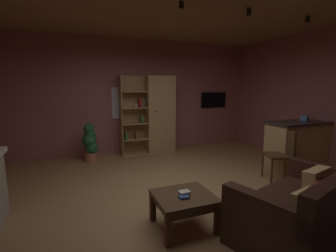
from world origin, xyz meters
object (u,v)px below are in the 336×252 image
at_px(potted_floor_plant, 90,143).
at_px(tissue_box, 305,118).
at_px(leather_couch, 303,212).
at_px(bookshelf_cabinet, 157,115).
at_px(kitchen_bar_counter, 301,146).
at_px(dining_chair, 282,152).
at_px(coffee_table, 184,201).
at_px(wall_mounted_tv, 214,100).
at_px(table_book_0, 184,197).
at_px(table_book_1, 184,192).

bearing_deg(potted_floor_plant, tissue_box, -27.05).
height_order(tissue_box, leather_couch, tissue_box).
xyz_separation_m(bookshelf_cabinet, kitchen_bar_counter, (2.29, -2.38, -0.46)).
distance_m(bookshelf_cabinet, tissue_box, 3.33).
xyz_separation_m(kitchen_bar_counter, tissue_box, (0.08, 0.05, 0.55)).
bearing_deg(dining_chair, coffee_table, -162.08).
height_order(bookshelf_cabinet, kitchen_bar_counter, bookshelf_cabinet).
xyz_separation_m(tissue_box, coffee_table, (-3.17, -1.07, -0.73)).
bearing_deg(kitchen_bar_counter, coffee_table, -161.70).
relative_size(coffee_table, wall_mounted_tv, 0.89).
height_order(kitchen_bar_counter, potted_floor_plant, kitchen_bar_counter).
height_order(coffee_table, wall_mounted_tv, wall_mounted_tv).
bearing_deg(potted_floor_plant, table_book_0, -75.32).
height_order(table_book_0, potted_floor_plant, potted_floor_plant).
bearing_deg(bookshelf_cabinet, leather_couch, -84.75).
distance_m(bookshelf_cabinet, potted_floor_plant, 1.77).
distance_m(tissue_box, table_book_0, 3.46).
bearing_deg(dining_chair, leather_couch, -128.77).
bearing_deg(potted_floor_plant, wall_mounted_tv, 7.79).
xyz_separation_m(table_book_0, potted_floor_plant, (-0.84, 3.21, 0.01)).
distance_m(bookshelf_cabinet, dining_chair, 3.08).
distance_m(coffee_table, potted_floor_plant, 3.26).
xyz_separation_m(bookshelf_cabinet, wall_mounted_tv, (1.80, 0.21, 0.34)).
bearing_deg(leather_couch, wall_mounted_tv, 71.47).
distance_m(leather_couch, table_book_1, 1.34).
distance_m(kitchen_bar_counter, leather_couch, 2.56).
distance_m(kitchen_bar_counter, coffee_table, 3.25).
bearing_deg(wall_mounted_tv, table_book_0, -125.49).
relative_size(coffee_table, dining_chair, 0.75).
xyz_separation_m(leather_couch, coffee_table, (-1.17, 0.66, 0.03)).
height_order(leather_couch, table_book_1, leather_couch).
bearing_deg(table_book_1, bookshelf_cabinet, 76.93).
bearing_deg(bookshelf_cabinet, coffee_table, -103.15).
relative_size(tissue_box, table_book_0, 1.06).
bearing_deg(coffee_table, table_book_1, -47.97).
bearing_deg(coffee_table, potted_floor_plant, 105.59).
relative_size(table_book_0, table_book_1, 0.86).
bearing_deg(table_book_1, coffee_table, 132.03).
xyz_separation_m(bookshelf_cabinet, table_book_0, (-0.83, -3.48, -0.54)).
relative_size(kitchen_bar_counter, tissue_box, 12.47).
distance_m(kitchen_bar_counter, tissue_box, 0.56).
height_order(kitchen_bar_counter, leather_couch, kitchen_bar_counter).
bearing_deg(wall_mounted_tv, bookshelf_cabinet, -173.33).
relative_size(bookshelf_cabinet, kitchen_bar_counter, 1.30).
height_order(table_book_1, dining_chair, dining_chair).
height_order(table_book_1, wall_mounted_tv, wall_mounted_tv).
bearing_deg(wall_mounted_tv, potted_floor_plant, -172.21).
xyz_separation_m(kitchen_bar_counter, table_book_1, (-3.08, -1.02, -0.06)).
bearing_deg(kitchen_bar_counter, leather_couch, -138.87).
bearing_deg(wall_mounted_tv, coffee_table, -125.72).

